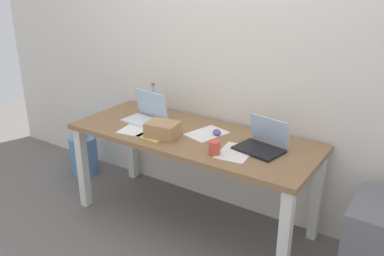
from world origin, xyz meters
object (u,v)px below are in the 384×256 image
(cardboard_box, at_px, (163,130))
(coffee_mug, at_px, (214,148))
(computer_mouse, at_px, (217,132))
(filing_cabinet, at_px, (381,250))
(water_cooler_jug, at_px, (84,155))
(desk, at_px, (192,146))
(beer_bottle, at_px, (154,102))
(laptop_right, at_px, (262,143))
(laptop_left, at_px, (146,115))

(cardboard_box, height_order, coffee_mug, cardboard_box)
(computer_mouse, height_order, filing_cabinet, computer_mouse)
(water_cooler_jug, height_order, filing_cabinet, filing_cabinet)
(filing_cabinet, bearing_deg, desk, 179.54)
(water_cooler_jug, bearing_deg, beer_bottle, 8.17)
(beer_bottle, relative_size, cardboard_box, 1.13)
(laptop_right, relative_size, water_cooler_jug, 0.82)
(filing_cabinet, bearing_deg, computer_mouse, 174.94)
(computer_mouse, bearing_deg, beer_bottle, 136.47)
(laptop_right, distance_m, coffee_mug, 0.34)
(laptop_right, distance_m, computer_mouse, 0.40)
(laptop_right, relative_size, coffee_mug, 3.70)
(desk, xyz_separation_m, cardboard_box, (-0.15, -0.16, 0.15))
(laptop_right, bearing_deg, filing_cabinet, -3.08)
(computer_mouse, bearing_deg, laptop_left, 152.91)
(desk, height_order, coffee_mug, coffee_mug)
(laptop_left, distance_m, water_cooler_jug, 1.08)
(laptop_right, xyz_separation_m, filing_cabinet, (0.84, -0.05, -0.49))
(beer_bottle, bearing_deg, computer_mouse, -10.20)
(laptop_left, bearing_deg, cardboard_box, -31.06)
(laptop_right, bearing_deg, coffee_mug, -133.72)
(laptop_left, distance_m, coffee_mug, 0.82)
(laptop_left, height_order, computer_mouse, laptop_left)
(laptop_left, height_order, beer_bottle, beer_bottle)
(beer_bottle, bearing_deg, laptop_left, -69.35)
(laptop_right, relative_size, computer_mouse, 3.51)
(laptop_left, xyz_separation_m, laptop_right, (1.02, 0.00, -0.01))
(desk, relative_size, cardboard_box, 8.26)
(beer_bottle, xyz_separation_m, computer_mouse, (0.69, -0.12, -0.08))
(laptop_left, relative_size, cardboard_box, 1.46)
(desk, bearing_deg, computer_mouse, 32.29)
(desk, bearing_deg, laptop_right, 3.54)
(coffee_mug, bearing_deg, laptop_right, 46.28)
(beer_bottle, relative_size, computer_mouse, 2.59)
(computer_mouse, relative_size, filing_cabinet, 0.16)
(cardboard_box, bearing_deg, computer_mouse, 39.39)
(laptop_left, bearing_deg, desk, -3.79)
(desk, xyz_separation_m, water_cooler_jug, (-1.35, 0.11, -0.46))
(desk, xyz_separation_m, beer_bottle, (-0.54, 0.22, 0.20))
(laptop_left, xyz_separation_m, cardboard_box, (0.31, -0.19, 0.00))
(beer_bottle, relative_size, coffee_mug, 2.72)
(coffee_mug, height_order, filing_cabinet, coffee_mug)
(laptop_left, distance_m, cardboard_box, 0.36)
(beer_bottle, xyz_separation_m, coffee_mug, (0.86, -0.43, -0.05))
(water_cooler_jug, bearing_deg, cardboard_box, -12.44)
(coffee_mug, xyz_separation_m, water_cooler_jug, (-1.66, 0.32, -0.61))
(computer_mouse, height_order, coffee_mug, coffee_mug)
(laptop_left, relative_size, water_cooler_jug, 0.78)
(water_cooler_jug, relative_size, filing_cabinet, 0.70)
(computer_mouse, bearing_deg, cardboard_box, -173.93)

